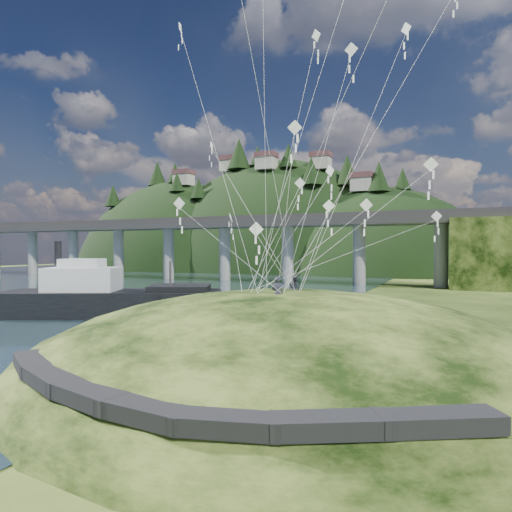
% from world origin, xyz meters
% --- Properties ---
extents(ground, '(320.00, 320.00, 0.00)m').
position_xyz_m(ground, '(0.00, 0.00, 0.00)').
color(ground, black).
rests_on(ground, ground).
extents(grass_hill, '(36.00, 32.00, 13.00)m').
position_xyz_m(grass_hill, '(8.00, 2.00, -1.50)').
color(grass_hill, black).
rests_on(grass_hill, ground).
extents(footpath, '(22.29, 5.84, 0.83)m').
position_xyz_m(footpath, '(7.46, -9.74, 2.08)').
color(footpath, black).
rests_on(footpath, ground).
extents(bridge, '(160.00, 11.00, 15.00)m').
position_xyz_m(bridge, '(-26.46, 70.07, 9.70)').
color(bridge, '#2D2B2B').
rests_on(bridge, ground).
extents(far_ridge, '(153.00, 70.00, 94.50)m').
position_xyz_m(far_ridge, '(-43.58, 122.17, -7.44)').
color(far_ridge, black).
rests_on(far_ridge, ground).
extents(work_barge, '(24.33, 15.76, 8.32)m').
position_xyz_m(work_barge, '(-18.33, 15.95, 2.08)').
color(work_barge, black).
rests_on(work_barge, ground).
extents(wooden_dock, '(13.89, 4.06, 0.98)m').
position_xyz_m(wooden_dock, '(-5.35, 5.06, 0.43)').
color(wooden_dock, '#321B14').
rests_on(wooden_dock, ground).
extents(kite_flyers, '(1.10, 4.03, 1.98)m').
position_xyz_m(kite_flyers, '(7.68, 2.50, 5.90)').
color(kite_flyers, '#292A37').
rests_on(kite_flyers, ground).
extents(kite_swarm, '(18.95, 14.18, 20.70)m').
position_xyz_m(kite_swarm, '(8.93, 4.42, 15.81)').
color(kite_swarm, white).
rests_on(kite_swarm, ground).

